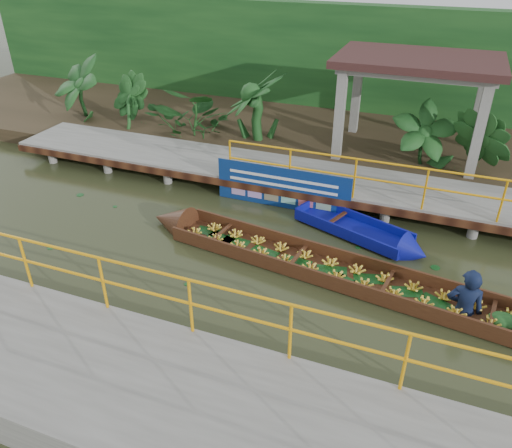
% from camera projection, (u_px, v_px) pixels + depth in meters
% --- Properties ---
extents(ground, '(80.00, 80.00, 0.00)m').
position_uv_depth(ground, '(226.00, 254.00, 10.90)').
color(ground, '#283018').
rests_on(ground, ground).
extents(land_strip, '(30.00, 8.00, 0.45)m').
position_uv_depth(land_strip, '(317.00, 133.00, 16.82)').
color(land_strip, '#2E2417').
rests_on(land_strip, ground).
extents(far_dock, '(16.00, 2.06, 1.66)m').
position_uv_depth(far_dock, '(278.00, 173.00, 13.41)').
color(far_dock, slate).
rests_on(far_dock, ground).
extents(near_dock, '(18.00, 2.40, 1.73)m').
position_uv_depth(near_dock, '(169.00, 405.00, 7.06)').
color(near_dock, slate).
rests_on(near_dock, ground).
extents(pavilion, '(4.40, 3.00, 3.00)m').
position_uv_depth(pavilion, '(418.00, 71.00, 13.61)').
color(pavilion, slate).
rests_on(pavilion, ground).
extents(foliage_backdrop, '(30.00, 0.80, 4.00)m').
position_uv_depth(foliage_backdrop, '(338.00, 63.00, 17.94)').
color(foliage_backdrop, '#133B17').
rests_on(foliage_backdrop, ground).
extents(vendor_boat, '(9.50, 2.21, 2.25)m').
position_uv_depth(vendor_boat, '(361.00, 273.00, 9.84)').
color(vendor_boat, '#33180E').
rests_on(vendor_boat, ground).
extents(moored_blue_boat, '(3.28, 1.87, 0.76)m').
position_uv_depth(moored_blue_boat, '(382.00, 240.00, 11.15)').
color(moored_blue_boat, '#0C118B').
rests_on(moored_blue_boat, ground).
extents(blue_banner, '(3.47, 0.04, 1.09)m').
position_uv_depth(blue_banner, '(282.00, 188.00, 12.48)').
color(blue_banner, navy).
rests_on(blue_banner, ground).
extents(tropical_plants, '(14.39, 1.39, 1.74)m').
position_uv_depth(tropical_plants, '(244.00, 115.00, 15.04)').
color(tropical_plants, '#133B17').
rests_on(tropical_plants, ground).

